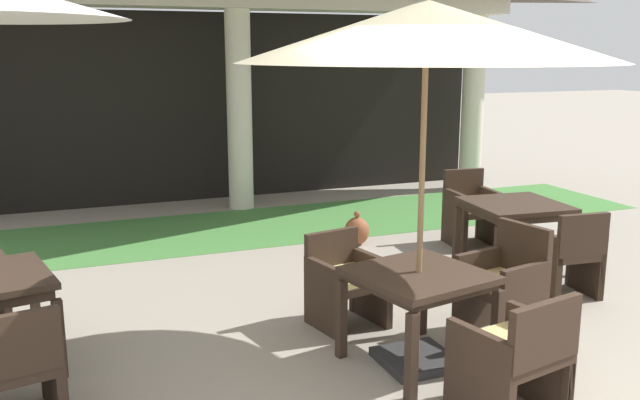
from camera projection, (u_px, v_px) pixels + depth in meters
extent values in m
cylinder|color=beige|center=(239.00, 111.00, 10.24)|extent=(0.37, 0.37, 2.93)
cylinder|color=beige|center=(473.00, 104.00, 11.71)|extent=(0.37, 0.37, 2.93)
cube|color=beige|center=(237.00, 0.00, 9.90)|extent=(8.95, 0.70, 0.24)
cube|color=black|center=(225.00, 107.00, 11.06)|extent=(8.75, 0.16, 2.93)
cube|color=#47843D|center=(265.00, 225.00, 9.44)|extent=(11.15, 2.11, 0.01)
cube|color=#38281E|center=(60.00, 339.00, 5.00)|extent=(0.08, 0.08, 0.60)
cube|color=#38281E|center=(35.00, 303.00, 5.71)|extent=(0.08, 0.08, 0.60)
cube|color=#38281E|center=(5.00, 367.00, 4.34)|extent=(0.69, 0.65, 0.07)
cube|color=#E0CC7F|center=(5.00, 358.00, 4.33)|extent=(0.64, 0.60, 0.05)
cube|color=#38281E|center=(9.00, 346.00, 4.09)|extent=(0.60, 0.18, 0.39)
cube|color=#38281E|center=(53.00, 368.00, 4.51)|extent=(0.17, 0.54, 0.63)
cube|color=#38281E|center=(45.00, 373.00, 4.73)|extent=(0.07, 0.07, 0.36)
cube|color=#38281E|center=(2.00, 287.00, 6.02)|extent=(0.16, 0.51, 0.66)
cube|color=#38281E|center=(7.00, 311.00, 5.86)|extent=(0.07, 0.07, 0.36)
cube|color=#38281E|center=(419.00, 275.00, 5.14)|extent=(1.06, 1.06, 0.05)
cube|color=#38281E|center=(419.00, 281.00, 5.15)|extent=(0.97, 0.97, 0.05)
cube|color=#38281E|center=(411.00, 357.00, 4.66)|extent=(0.08, 0.08, 0.63)
cube|color=#38281E|center=(497.00, 331.00, 5.11)|extent=(0.08, 0.08, 0.63)
cube|color=#38281E|center=(341.00, 319.00, 5.34)|extent=(0.08, 0.08, 0.63)
cube|color=#38281E|center=(422.00, 298.00, 5.78)|extent=(0.08, 0.08, 0.63)
cube|color=#2D2D2D|center=(416.00, 359.00, 5.28)|extent=(0.54, 0.54, 0.07)
cylinder|color=olive|center=(421.00, 209.00, 5.03)|extent=(0.04, 0.04, 2.43)
cone|color=beige|center=(427.00, 31.00, 4.76)|extent=(2.68, 2.68, 0.43)
cube|color=#38281E|center=(348.00, 282.00, 5.94)|extent=(0.64, 0.65, 0.07)
cube|color=#E0CC7F|center=(348.00, 275.00, 5.93)|extent=(0.58, 0.60, 0.05)
cube|color=#38281E|center=(332.00, 250.00, 6.10)|extent=(0.54, 0.17, 0.36)
cube|color=#38281E|center=(371.00, 287.00, 6.09)|extent=(0.17, 0.55, 0.60)
cube|color=#38281E|center=(324.00, 298.00, 5.83)|extent=(0.17, 0.55, 0.60)
cube|color=#38281E|center=(387.00, 309.00, 5.91)|extent=(0.07, 0.07, 0.36)
cube|color=#38281E|center=(342.00, 320.00, 5.65)|extent=(0.07, 0.07, 0.36)
cube|color=#38281E|center=(353.00, 292.00, 6.31)|extent=(0.07, 0.07, 0.36)
cube|color=#38281E|center=(309.00, 302.00, 6.06)|extent=(0.07, 0.07, 0.36)
cube|color=#38281E|center=(501.00, 288.00, 5.68)|extent=(0.64, 0.64, 0.07)
cube|color=#E0CC7F|center=(501.00, 281.00, 5.67)|extent=(0.59, 0.59, 0.05)
cube|color=#38281E|center=(523.00, 251.00, 5.76)|extent=(0.17, 0.54, 0.48)
cube|color=#38281E|center=(524.00, 307.00, 5.49)|extent=(0.54, 0.17, 0.69)
cube|color=#38281E|center=(478.00, 289.00, 5.90)|extent=(0.54, 0.17, 0.69)
cube|color=#38281E|center=(501.00, 331.00, 5.40)|extent=(0.07, 0.07, 0.40)
cube|color=#38281E|center=(457.00, 312.00, 5.80)|extent=(0.07, 0.07, 0.40)
cube|color=#38281E|center=(542.00, 318.00, 5.66)|extent=(0.07, 0.07, 0.40)
cube|color=#38281E|center=(497.00, 300.00, 6.06)|extent=(0.07, 0.07, 0.40)
cube|color=#38281E|center=(510.00, 354.00, 4.46)|extent=(0.70, 0.66, 0.07)
cube|color=#E0CC7F|center=(511.00, 345.00, 4.45)|extent=(0.65, 0.61, 0.05)
cube|color=#38281E|center=(545.00, 333.00, 4.20)|extent=(0.60, 0.18, 0.40)
cube|color=#38281E|center=(478.00, 379.00, 4.33)|extent=(0.17, 0.55, 0.65)
cube|color=#38281E|center=(538.00, 358.00, 4.64)|extent=(0.17, 0.55, 0.65)
cube|color=#38281E|center=(451.00, 382.00, 4.57)|extent=(0.07, 0.07, 0.39)
cube|color=#38281E|center=(508.00, 362.00, 4.86)|extent=(0.07, 0.07, 0.39)
cube|color=#38281E|center=(567.00, 391.00, 4.46)|extent=(0.07, 0.07, 0.39)
cube|color=#38281E|center=(515.00, 205.00, 7.50)|extent=(1.06, 1.06, 0.05)
cube|color=#38281E|center=(515.00, 210.00, 7.51)|extent=(0.98, 0.98, 0.07)
cube|color=#38281E|center=(498.00, 255.00, 7.04)|extent=(0.08, 0.08, 0.60)
cube|color=#38281E|center=(574.00, 248.00, 7.28)|extent=(0.08, 0.08, 0.60)
cube|color=#38281E|center=(457.00, 233.00, 7.88)|extent=(0.08, 0.08, 0.60)
cube|color=#38281E|center=(526.00, 228.00, 8.13)|extent=(0.08, 0.08, 0.60)
cube|color=#38281E|center=(566.00, 253.00, 6.68)|extent=(0.57, 0.56, 0.07)
cube|color=#E0CC7F|center=(566.00, 247.00, 6.67)|extent=(0.52, 0.52, 0.05)
cube|color=#38281E|center=(583.00, 235.00, 6.41)|extent=(0.53, 0.11, 0.40)
cube|color=#38281E|center=(543.00, 265.00, 6.64)|extent=(0.11, 0.52, 0.66)
cube|color=#38281E|center=(586.00, 261.00, 6.77)|extent=(0.11, 0.52, 0.66)
cube|color=#38281E|center=(530.00, 270.00, 6.88)|extent=(0.06, 0.06, 0.40)
cube|color=#38281E|center=(570.00, 267.00, 7.01)|extent=(0.06, 0.06, 0.40)
cube|color=#38281E|center=(557.00, 285.00, 6.45)|extent=(0.06, 0.06, 0.40)
cube|color=#38281E|center=(600.00, 281.00, 6.58)|extent=(0.06, 0.06, 0.40)
cube|color=#38281E|center=(473.00, 211.00, 8.43)|extent=(0.58, 0.63, 0.07)
cube|color=#E0CC7F|center=(473.00, 206.00, 8.42)|extent=(0.53, 0.58, 0.05)
cube|color=#38281E|center=(463.00, 186.00, 8.63)|extent=(0.53, 0.11, 0.44)
cube|color=#38281E|center=(490.00, 217.00, 8.51)|extent=(0.12, 0.58, 0.68)
cube|color=#38281E|center=(454.00, 219.00, 8.38)|extent=(0.12, 0.58, 0.68)
cube|color=#38281E|center=(500.00, 233.00, 8.30)|extent=(0.06, 0.06, 0.39)
cube|color=#38281E|center=(465.00, 236.00, 8.17)|extent=(0.06, 0.06, 0.39)
cube|color=#38281E|center=(479.00, 223.00, 8.79)|extent=(0.06, 0.06, 0.39)
cube|color=#38281E|center=(445.00, 225.00, 8.66)|extent=(0.06, 0.06, 0.39)
ellipsoid|color=brown|center=(357.00, 231.00, 8.49)|extent=(0.31, 0.31, 0.34)
sphere|color=brown|center=(357.00, 214.00, 8.45)|extent=(0.08, 0.08, 0.08)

